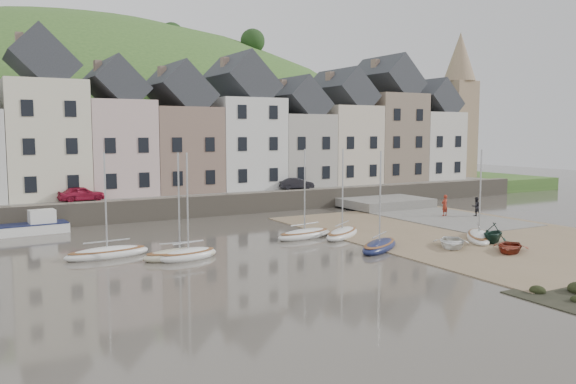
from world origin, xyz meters
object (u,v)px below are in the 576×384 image
rowboat_white (452,242)px  person_red (445,205)px  car_right (296,184)px  car_left (81,194)px  rowboat_red (509,247)px  sailboat_0 (107,253)px  rowboat_green (493,233)px  person_dark (476,207)px

rowboat_white → person_red: (9.14, 10.06, 0.63)m
person_red → car_right: size_ratio=0.52×
car_left → rowboat_red: bearing=-144.5°
rowboat_white → rowboat_red: 3.38m
sailboat_0 → person_red: bearing=4.4°
car_left → rowboat_green: bearing=-139.7°
person_dark → car_right: bearing=-44.4°
person_red → car_right: car_right is taller
person_dark → car_right: (-9.37, 14.37, 1.24)m
rowboat_green → car_right: (-1.42, 23.23, 1.45)m
rowboat_white → car_left: size_ratio=0.87×
person_red → rowboat_white: bearing=39.7°
rowboat_white → car_left: bearing=170.4°
rowboat_green → car_left: size_ratio=0.69×
rowboat_green → car_right: car_right is taller
rowboat_green → car_left: car_left is taller
sailboat_0 → person_dark: (30.80, 0.82, 0.66)m
car_left → car_right: size_ratio=1.06×
person_dark → car_right: size_ratio=0.47×
sailboat_0 → rowboat_green: size_ratio=2.53×
rowboat_white → person_dark: size_ratio=1.99×
rowboat_green → person_dark: bearing=114.5°
rowboat_white → rowboat_red: rowboat_white is taller
rowboat_red → car_right: bearing=145.1°
sailboat_0 → rowboat_red: (21.42, -10.58, 0.10)m
rowboat_red → rowboat_green: bearing=115.7°
person_red → car_left: size_ratio=0.49×
person_dark → car_right: 17.20m
person_red → car_right: bearing=-69.3°
rowboat_red → person_dark: bearing=105.7°
car_left → sailboat_0: bearing=172.8°
car_left → person_dark: bearing=-118.5°
person_red → person_dark: (2.24, -1.39, -0.10)m
rowboat_white → person_dark: bearing=79.3°
rowboat_white → person_dark: 14.32m
rowboat_red → person_dark: (9.39, 11.40, 0.56)m
sailboat_0 → rowboat_red: sailboat_0 is taller
rowboat_green → person_red: bearing=127.3°
rowboat_white → person_red: person_red is taller
rowboat_green → rowboat_red: (-1.43, -2.53, -0.36)m
car_right → rowboat_red: bearing=-168.1°
sailboat_0 → car_right: 26.34m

